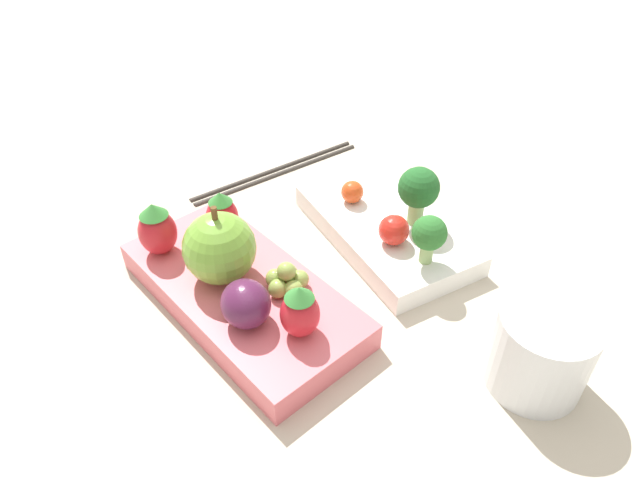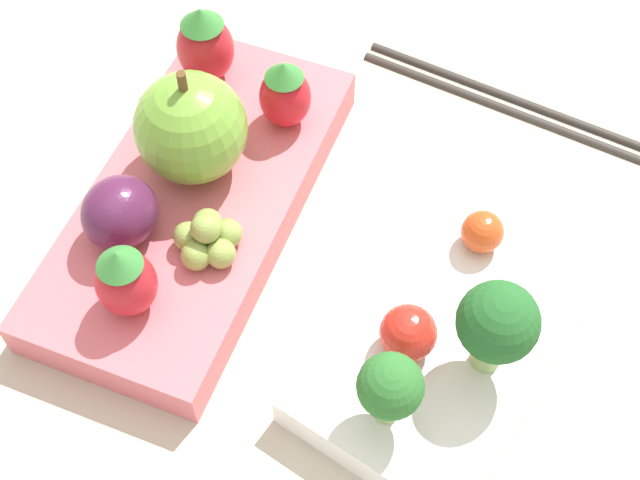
{
  "view_description": "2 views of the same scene",
  "coord_description": "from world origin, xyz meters",
  "px_view_note": "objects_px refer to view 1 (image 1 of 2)",
  "views": [
    {
      "loc": [
        0.33,
        -0.21,
        0.35
      ],
      "look_at": [
        0.01,
        -0.0,
        0.04
      ],
      "focal_mm": 32.0,
      "sensor_mm": 36.0,
      "label": 1
    },
    {
      "loc": [
        0.22,
        0.12,
        0.41
      ],
      "look_at": [
        0.01,
        -0.0,
        0.04
      ],
      "focal_mm": 50.0,
      "sensor_mm": 36.0,
      "label": 2
    }
  ],
  "objects_px": {
    "strawberry_2": "(222,214)",
    "plum": "(246,304)",
    "cherry_tomato_1": "(394,230)",
    "apple": "(219,248)",
    "broccoli_floret_1": "(419,190)",
    "cherry_tomato_0": "(352,192)",
    "chopsticks_pair": "(277,170)",
    "broccoli_floret_0": "(429,235)",
    "bento_box_fruit": "(242,294)",
    "strawberry_1": "(300,311)",
    "grape_cluster": "(287,280)",
    "strawberry_0": "(157,229)",
    "bento_box_savoury": "(388,231)",
    "drinking_cup": "(541,352)"
  },
  "relations": [
    {
      "from": "apple",
      "to": "strawberry_1",
      "type": "height_order",
      "value": "apple"
    },
    {
      "from": "chopsticks_pair",
      "to": "strawberry_1",
      "type": "bearing_deg",
      "value": -24.87
    },
    {
      "from": "strawberry_0",
      "to": "chopsticks_pair",
      "type": "height_order",
      "value": "strawberry_0"
    },
    {
      "from": "broccoli_floret_1",
      "to": "strawberry_1",
      "type": "relative_size",
      "value": 1.27
    },
    {
      "from": "broccoli_floret_1",
      "to": "strawberry_0",
      "type": "distance_m",
      "value": 0.23
    },
    {
      "from": "bento_box_savoury",
      "to": "strawberry_2",
      "type": "relative_size",
      "value": 4.25
    },
    {
      "from": "strawberry_1",
      "to": "drinking_cup",
      "type": "xyz_separation_m",
      "value": [
        0.11,
        0.13,
        -0.01
      ]
    },
    {
      "from": "cherry_tomato_0",
      "to": "plum",
      "type": "height_order",
      "value": "plum"
    },
    {
      "from": "strawberry_0",
      "to": "plum",
      "type": "distance_m",
      "value": 0.12
    },
    {
      "from": "grape_cluster",
      "to": "chopsticks_pair",
      "type": "distance_m",
      "value": 0.22
    },
    {
      "from": "bento_box_savoury",
      "to": "strawberry_2",
      "type": "height_order",
      "value": "strawberry_2"
    },
    {
      "from": "strawberry_0",
      "to": "grape_cluster",
      "type": "relative_size",
      "value": 1.41
    },
    {
      "from": "bento_box_savoury",
      "to": "strawberry_0",
      "type": "xyz_separation_m",
      "value": [
        -0.07,
        -0.2,
        0.04
      ]
    },
    {
      "from": "bento_box_fruit",
      "to": "strawberry_1",
      "type": "relative_size",
      "value": 5.16
    },
    {
      "from": "cherry_tomato_0",
      "to": "bento_box_fruit",
      "type": "bearing_deg",
      "value": -71.13
    },
    {
      "from": "cherry_tomato_1",
      "to": "apple",
      "type": "bearing_deg",
      "value": -104.23
    },
    {
      "from": "broccoli_floret_0",
      "to": "strawberry_1",
      "type": "bearing_deg",
      "value": -83.88
    },
    {
      "from": "bento_box_savoury",
      "to": "chopsticks_pair",
      "type": "distance_m",
      "value": 0.17
    },
    {
      "from": "strawberry_1",
      "to": "cherry_tomato_1",
      "type": "bearing_deg",
      "value": 111.42
    },
    {
      "from": "broccoli_floret_1",
      "to": "cherry_tomato_0",
      "type": "xyz_separation_m",
      "value": [
        -0.06,
        -0.03,
        -0.03
      ]
    },
    {
      "from": "strawberry_0",
      "to": "strawberry_1",
      "type": "bearing_deg",
      "value": 20.76
    },
    {
      "from": "cherry_tomato_0",
      "to": "chopsticks_pair",
      "type": "distance_m",
      "value": 0.12
    },
    {
      "from": "broccoli_floret_0",
      "to": "broccoli_floret_1",
      "type": "relative_size",
      "value": 0.79
    },
    {
      "from": "grape_cluster",
      "to": "bento_box_savoury",
      "type": "bearing_deg",
      "value": 103.17
    },
    {
      "from": "bento_box_fruit",
      "to": "plum",
      "type": "height_order",
      "value": "plum"
    },
    {
      "from": "chopsticks_pair",
      "to": "broccoli_floret_0",
      "type": "bearing_deg",
      "value": 6.29
    },
    {
      "from": "grape_cluster",
      "to": "plum",
      "type": "bearing_deg",
      "value": -71.71
    },
    {
      "from": "chopsticks_pair",
      "to": "bento_box_fruit",
      "type": "bearing_deg",
      "value": -36.9
    },
    {
      "from": "bento_box_fruit",
      "to": "drinking_cup",
      "type": "distance_m",
      "value": 0.24
    },
    {
      "from": "cherry_tomato_1",
      "to": "bento_box_fruit",
      "type": "bearing_deg",
      "value": -98.88
    },
    {
      "from": "bento_box_savoury",
      "to": "strawberry_2",
      "type": "xyz_separation_m",
      "value": [
        -0.06,
        -0.14,
        0.04
      ]
    },
    {
      "from": "grape_cluster",
      "to": "strawberry_1",
      "type": "bearing_deg",
      "value": -17.68
    },
    {
      "from": "strawberry_2",
      "to": "plum",
      "type": "xyz_separation_m",
      "value": [
        0.11,
        -0.03,
        -0.0
      ]
    },
    {
      "from": "broccoli_floret_1",
      "to": "cherry_tomato_0",
      "type": "height_order",
      "value": "broccoli_floret_1"
    },
    {
      "from": "cherry_tomato_1",
      "to": "chopsticks_pair",
      "type": "bearing_deg",
      "value": -175.0
    },
    {
      "from": "plum",
      "to": "chopsticks_pair",
      "type": "bearing_deg",
      "value": 146.11
    },
    {
      "from": "bento_box_fruit",
      "to": "chopsticks_pair",
      "type": "height_order",
      "value": "bento_box_fruit"
    },
    {
      "from": "strawberry_1",
      "to": "strawberry_2",
      "type": "xyz_separation_m",
      "value": [
        -0.14,
        0.0,
        -0.0
      ]
    },
    {
      "from": "cherry_tomato_1",
      "to": "strawberry_0",
      "type": "xyz_separation_m",
      "value": [
        -0.1,
        -0.18,
        0.01
      ]
    },
    {
      "from": "broccoli_floret_0",
      "to": "plum",
      "type": "bearing_deg",
      "value": -95.86
    },
    {
      "from": "cherry_tomato_0",
      "to": "strawberry_2",
      "type": "relative_size",
      "value": 0.5
    },
    {
      "from": "cherry_tomato_0",
      "to": "cherry_tomato_1",
      "type": "relative_size",
      "value": 0.8
    },
    {
      "from": "bento_box_savoury",
      "to": "cherry_tomato_1",
      "type": "bearing_deg",
      "value": -31.29
    },
    {
      "from": "broccoli_floret_1",
      "to": "chopsticks_pair",
      "type": "bearing_deg",
      "value": -163.37
    },
    {
      "from": "broccoli_floret_0",
      "to": "strawberry_1",
      "type": "distance_m",
      "value": 0.14
    },
    {
      "from": "cherry_tomato_0",
      "to": "chopsticks_pair",
      "type": "height_order",
      "value": "cherry_tomato_0"
    },
    {
      "from": "broccoli_floret_0",
      "to": "strawberry_2",
      "type": "height_order",
      "value": "strawberry_2"
    },
    {
      "from": "drinking_cup",
      "to": "chopsticks_pair",
      "type": "height_order",
      "value": "drinking_cup"
    },
    {
      "from": "strawberry_1",
      "to": "strawberry_2",
      "type": "height_order",
      "value": "strawberry_1"
    },
    {
      "from": "bento_box_fruit",
      "to": "strawberry_2",
      "type": "distance_m",
      "value": 0.08
    }
  ]
}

